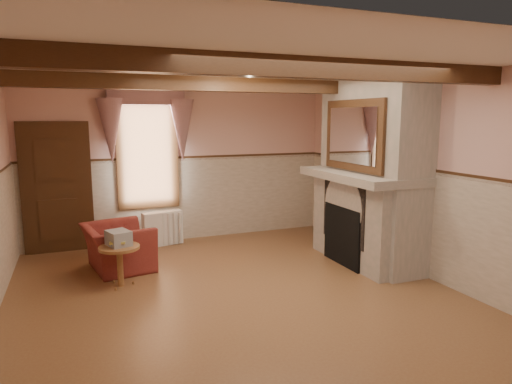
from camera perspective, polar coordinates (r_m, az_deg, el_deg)
name	(u,v)px	position (r m, az deg, el deg)	size (l,w,h in m)	color
floor	(236,296)	(5.92, -2.49, -12.84)	(5.50, 6.00, 0.01)	brown
ceiling	(235,68)	(5.52, -2.70, 15.20)	(5.50, 6.00, 0.01)	silver
wall_back	(181,164)	(8.42, -9.34, 3.49)	(5.50, 0.02, 2.80)	#DAA497
wall_front	(396,254)	(2.95, 17.15, -7.45)	(5.50, 0.02, 2.80)	#DAA497
wall_right	(416,176)	(6.95, 19.37, 1.89)	(0.02, 6.00, 2.80)	#DAA497
wainscot	(236,238)	(5.68, -2.54, -5.82)	(5.50, 6.00, 1.50)	beige
chair_rail	(235,178)	(5.54, -2.59, 1.70)	(5.50, 6.00, 0.08)	black
firebox	(346,235)	(7.15, 11.22, -5.33)	(0.20, 0.95, 0.90)	black
armchair	(118,247)	(7.10, -16.89, -6.61)	(1.03, 0.90, 0.67)	maroon
side_table	(120,266)	(6.42, -16.62, -8.86)	(0.53, 0.53, 0.55)	brown
book_stack	(119,238)	(6.35, -16.80, -5.54)	(0.26, 0.32, 0.20)	#B7AD8C
radiator	(163,228)	(8.23, -11.60, -4.48)	(0.70, 0.18, 0.60)	white
bowl	(370,170)	(6.94, 14.05, 2.64)	(0.33, 0.33, 0.08)	brown
mantel_clock	(339,161)	(7.63, 10.36, 3.79)	(0.14, 0.24, 0.20)	black
oil_lamp	(339,159)	(7.63, 10.39, 4.08)	(0.11, 0.11, 0.28)	#CC8239
candle_red	(381,170)	(6.74, 15.33, 2.73)	(0.06, 0.06, 0.16)	#AA141C
jar_yellow	(378,170)	(6.79, 15.00, 2.62)	(0.06, 0.06, 0.12)	gold
fireplace	(372,172)	(7.21, 14.30, 2.38)	(0.85, 2.00, 2.80)	gray
mantel	(362,176)	(7.11, 13.11, 2.01)	(1.05, 2.05, 0.12)	gray
overmantel_mirror	(353,135)	(6.96, 12.03, 6.93)	(0.06, 1.44, 1.04)	silver
door	(57,190)	(8.21, -23.62, 0.23)	(1.10, 0.10, 2.10)	black
window	(147,151)	(8.26, -13.41, 4.99)	(1.06, 0.08, 2.02)	white
window_drapes	(147,117)	(8.15, -13.48, 9.16)	(1.30, 0.14, 1.40)	gray
ceiling_beam_front	(277,66)	(4.40, 2.63, 15.42)	(5.50, 0.18, 0.20)	black
ceiling_beam_back	(207,84)	(6.65, -6.17, 13.28)	(5.50, 0.18, 0.20)	black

